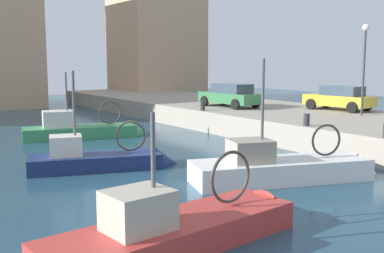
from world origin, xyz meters
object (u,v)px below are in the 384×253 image
(fishing_boat_white, at_px, (289,177))
(mooring_bollard_mid, at_px, (307,120))
(parked_car_green, at_px, (230,95))
(mooring_bollard_north, at_px, (203,106))
(parked_car_yellow, at_px, (340,98))
(fishing_boat_green, at_px, (85,135))
(quay_streetlamp, at_px, (364,54))
(fishing_boat_red, at_px, (187,239))
(fishing_boat_navy, at_px, (105,166))

(fishing_boat_white, height_order, mooring_bollard_mid, fishing_boat_white)
(parked_car_green, relative_size, mooring_bollard_north, 8.10)
(parked_car_yellow, relative_size, mooring_bollard_mid, 7.56)
(fishing_boat_green, height_order, parked_car_yellow, fishing_boat_green)
(fishing_boat_green, bearing_deg, parked_car_yellow, -23.91)
(fishing_boat_green, height_order, quay_streetlamp, quay_streetlamp)
(fishing_boat_red, distance_m, parked_car_green, 19.77)
(fishing_boat_green, distance_m, parked_car_green, 9.61)
(fishing_boat_navy, relative_size, fishing_boat_white, 0.83)
(fishing_boat_white, relative_size, quay_streetlamp, 1.48)
(fishing_boat_white, bearing_deg, parked_car_green, 59.30)
(mooring_bollard_mid, bearing_deg, fishing_boat_white, -144.04)
(parked_car_green, bearing_deg, mooring_bollard_north, -165.02)
(fishing_boat_white, bearing_deg, parked_car_yellow, 30.97)
(quay_streetlamp, bearing_deg, fishing_boat_green, 146.13)
(mooring_bollard_north, height_order, quay_streetlamp, quay_streetlamp)
(fishing_boat_red, xyz_separation_m, fishing_boat_white, (6.10, 2.72, -0.01))
(fishing_boat_white, xyz_separation_m, parked_car_green, (7.07, 11.91, 1.85))
(fishing_boat_red, height_order, fishing_boat_white, fishing_boat_white)
(fishing_boat_white, height_order, mooring_bollard_north, fishing_boat_white)
(parked_car_yellow, height_order, parked_car_green, parked_car_green)
(parked_car_green, distance_m, mooring_bollard_mid, 9.12)
(parked_car_green, height_order, mooring_bollard_mid, parked_car_green)
(parked_car_yellow, bearing_deg, quay_streetlamp, -115.47)
(mooring_bollard_north, bearing_deg, fishing_boat_red, -127.05)
(fishing_boat_white, height_order, quay_streetlamp, quay_streetlamp)
(fishing_boat_navy, distance_m, parked_car_yellow, 15.85)
(fishing_boat_navy, relative_size, fishing_boat_red, 0.84)
(parked_car_green, xyz_separation_m, mooring_bollard_north, (-2.67, -0.71, -0.47))
(fishing_boat_red, relative_size, fishing_boat_white, 0.99)
(fishing_boat_red, distance_m, mooring_bollard_north, 17.49)
(mooring_bollard_north, distance_m, quay_streetlamp, 9.35)
(quay_streetlamp, bearing_deg, fishing_boat_white, -156.51)
(mooring_bollard_mid, bearing_deg, fishing_boat_red, -150.62)
(fishing_boat_red, height_order, quay_streetlamp, quay_streetlamp)
(fishing_boat_white, relative_size, parked_car_yellow, 1.72)
(fishing_boat_white, xyz_separation_m, quay_streetlamp, (10.05, 4.37, 4.35))
(mooring_bollard_mid, bearing_deg, fishing_boat_green, 125.37)
(fishing_boat_red, relative_size, mooring_bollard_mid, 12.86)
(fishing_boat_red, bearing_deg, parked_car_yellow, 28.62)
(parked_car_green, xyz_separation_m, quay_streetlamp, (2.98, -7.54, 2.51))
(fishing_boat_navy, bearing_deg, fishing_boat_green, 73.49)
(parked_car_green, bearing_deg, fishing_boat_green, 175.28)
(parked_car_yellow, bearing_deg, fishing_boat_white, -149.03)
(fishing_boat_white, height_order, parked_car_green, fishing_boat_white)
(parked_car_yellow, xyz_separation_m, parked_car_green, (-4.09, 5.21, 0.02))
(fishing_boat_red, bearing_deg, parked_car_green, 48.00)
(fishing_boat_red, height_order, mooring_bollard_north, fishing_boat_red)
(fishing_boat_navy, distance_m, fishing_boat_red, 8.18)
(fishing_boat_navy, distance_m, fishing_boat_white, 6.97)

